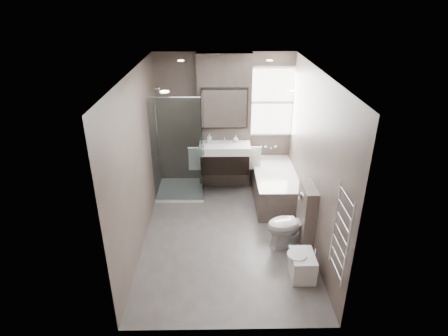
{
  "coord_description": "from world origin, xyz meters",
  "views": [
    {
      "loc": [
        -0.12,
        -5.04,
        3.58
      ],
      "look_at": [
        -0.03,
        0.15,
        1.12
      ],
      "focal_mm": 30.0,
      "sensor_mm": 36.0,
      "label": 1
    }
  ],
  "objects_px": {
    "bathtub": "(275,185)",
    "bidet": "(302,265)",
    "toilet": "(290,224)",
    "vanity": "(225,157)"
  },
  "relations": [
    {
      "from": "vanity",
      "to": "toilet",
      "type": "bearing_deg",
      "value": -60.53
    },
    {
      "from": "toilet",
      "to": "bidet",
      "type": "xyz_separation_m",
      "value": [
        0.04,
        -0.71,
        -0.18
      ]
    },
    {
      "from": "bathtub",
      "to": "toilet",
      "type": "distance_m",
      "value": 1.39
    },
    {
      "from": "bathtub",
      "to": "bidet",
      "type": "xyz_separation_m",
      "value": [
        0.09,
        -2.1,
        -0.13
      ]
    },
    {
      "from": "bidet",
      "to": "toilet",
      "type": "bearing_deg",
      "value": 93.62
    },
    {
      "from": "bathtub",
      "to": "bidet",
      "type": "bearing_deg",
      "value": -87.55
    },
    {
      "from": "vanity",
      "to": "bidet",
      "type": "bearing_deg",
      "value": -67.31
    },
    {
      "from": "bathtub",
      "to": "toilet",
      "type": "relative_size",
      "value": 2.18
    },
    {
      "from": "vanity",
      "to": "toilet",
      "type": "height_order",
      "value": "vanity"
    },
    {
      "from": "vanity",
      "to": "bathtub",
      "type": "height_order",
      "value": "vanity"
    }
  ]
}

